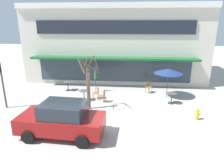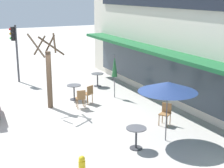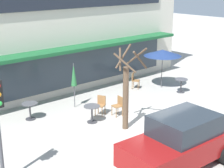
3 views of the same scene
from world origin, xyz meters
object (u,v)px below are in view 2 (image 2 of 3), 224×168
Objects in this scene: cafe_table_near_wall at (74,90)px; cafe_table_by_tree at (98,78)px; fire_hydrant at (82,167)px; cafe_chair_1 at (81,97)px; cafe_chair_2 at (166,112)px; street_tree at (49,73)px; patio_umbrella_cream_folded at (115,66)px; cafe_chair_0 at (88,93)px; patio_umbrella_green_folded at (168,87)px; cafe_table_streetside at (136,135)px; traffic_light_pole at (15,44)px.

cafe_table_near_wall is 1.00× the size of cafe_table_by_tree.
cafe_table_by_tree is 10.12m from fire_hydrant.
cafe_table_near_wall is 1.41m from cafe_chair_1.
cafe_table_by_tree is 0.85× the size of cafe_chair_2.
street_tree reaches higher than fire_hydrant.
cafe_chair_2 is 0.25× the size of street_tree.
cafe_table_by_tree is 2.60m from patio_umbrella_cream_folded.
cafe_chair_1 is (0.54, -0.61, 0.00)m from cafe_chair_0.
patio_umbrella_cream_folded reaches higher than cafe_chair_2.
cafe_chair_0 is at bearing -77.83° from patio_umbrella_cream_folded.
street_tree is (-0.72, -1.26, 1.13)m from cafe_chair_1.
cafe_chair_2 is (3.95, 1.75, 0.00)m from cafe_chair_0.
cafe_table_near_wall is at bearing -167.98° from patio_umbrella_green_folded.
patio_umbrella_cream_folded reaches higher than cafe_chair_1.
cafe_chair_1 is (-4.71, -1.47, -1.50)m from patio_umbrella_green_folded.
cafe_chair_1 is 1.00× the size of cafe_chair_2.
fire_hydrant is at bearing -61.79° from cafe_chair_2.
cafe_table_streetside is at bearing 113.38° from fire_hydrant.
street_tree reaches higher than cafe_table_by_tree.
cafe_chair_1 reaches higher than cafe_table_by_tree.
fire_hydrant is (7.24, -2.38, -0.16)m from cafe_table_near_wall.
street_tree is at bearing -64.94° from cafe_table_near_wall.
cafe_table_near_wall is 5.27m from cafe_chair_2.
cafe_table_streetside is at bearing 2.06° from cafe_chair_1.
cafe_table_near_wall is 0.35× the size of patio_umbrella_green_folded.
cafe_chair_0 is 0.25× the size of street_tree.
cafe_chair_0 is at bearing 131.94° from cafe_chair_1.
cafe_table_streetside is 0.22× the size of traffic_light_pole.
cafe_chair_1 and cafe_chair_2 have the same top height.
traffic_light_pole reaches higher than patio_umbrella_green_folded.
traffic_light_pole reaches higher than cafe_table_near_wall.
patio_umbrella_cream_folded reaches higher than cafe_table_streetside.
traffic_light_pole is at bearing -175.57° from street_tree.
cafe_table_near_wall is 6.22m from cafe_table_streetside.
cafe_chair_1 is 4.14m from cafe_chair_2.
patio_umbrella_cream_folded reaches higher than cafe_table_near_wall.
fire_hydrant is at bearing -20.62° from cafe_chair_1.
cafe_table_by_tree is at bearing 145.08° from cafe_chair_1.
traffic_light_pole is 12.28m from fire_hydrant.
cafe_table_by_tree is at bearing 131.46° from cafe_table_near_wall.
cafe_chair_0 and cafe_chair_1 have the same top height.
street_tree is (-5.43, -2.73, -0.37)m from patio_umbrella_green_folded.
street_tree is at bearing -153.27° from patio_umbrella_green_folded.
cafe_chair_2 is at bearing 23.91° from cafe_chair_0.
cafe_table_streetside and cafe_table_by_tree have the same top height.
cafe_table_near_wall is 6.42m from patio_umbrella_green_folded.
patio_umbrella_cream_folded is 3.44m from street_tree.
cafe_chair_2 is (-1.42, 2.18, 0.01)m from cafe_table_streetside.
cafe_chair_1 reaches higher than cafe_table_near_wall.
cafe_chair_1 is at bearing -34.92° from cafe_table_by_tree.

